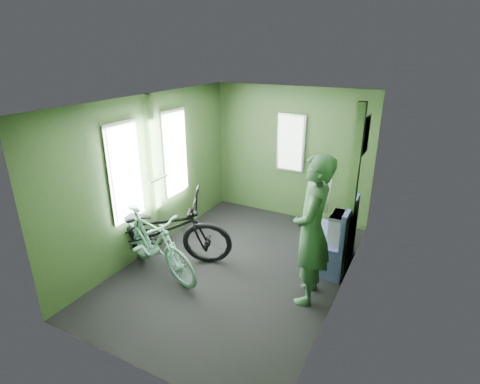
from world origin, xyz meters
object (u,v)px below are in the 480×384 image
object	(u,v)px
waste_box	(339,243)
passenger	(312,231)
bicycle_mint	(157,274)
bicycle_black	(161,263)
bench_seat	(333,246)

from	to	relation	value
waste_box	passenger	bearing A→B (deg)	-103.44
bicycle_mint	bicycle_black	bearing A→B (deg)	42.45
bicycle_mint	passenger	world-z (taller)	passenger
bicycle_black	bicycle_mint	size ratio (longest dim) A/B	1.27
bicycle_mint	waste_box	distance (m)	2.50
bicycle_black	passenger	bearing A→B (deg)	-106.50
bench_seat	bicycle_mint	bearing A→B (deg)	-146.51
bicycle_black	bicycle_mint	distance (m)	0.29
bicycle_mint	passenger	distance (m)	2.22
bicycle_black	waste_box	distance (m)	2.51
bicycle_black	bench_seat	xyz separation A→B (m)	(2.16, 1.12, 0.28)
bicycle_black	waste_box	world-z (taller)	waste_box
passenger	bench_seat	distance (m)	1.10
passenger	waste_box	size ratio (longest dim) A/B	2.13
bicycle_black	passenger	distance (m)	2.30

